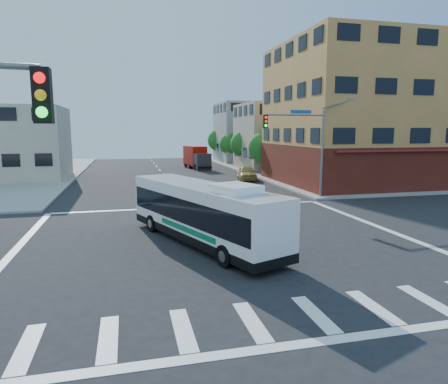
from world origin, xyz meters
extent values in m
plane|color=black|center=(0.00, 0.00, 0.00)|extent=(120.00, 120.00, 0.00)
cube|color=#99958E|center=(35.00, 35.00, 0.07)|extent=(50.00, 50.00, 0.15)
cube|color=#C98848|center=(20.00, 18.50, 7.00)|extent=(18.00, 15.00, 14.00)
cube|color=maroon|center=(20.00, 18.50, 2.00)|extent=(18.09, 15.08, 4.00)
cube|color=maroon|center=(20.00, 11.40, 3.60)|extent=(16.00, 1.60, 0.51)
cube|color=tan|center=(17.00, 34.00, 4.50)|extent=(12.00, 10.00, 9.00)
cube|color=gray|center=(17.00, 48.00, 5.00)|extent=(12.00, 10.00, 10.00)
cube|color=beige|center=(-17.00, 30.00, 4.00)|extent=(12.00, 10.00, 8.00)
cylinder|color=slate|center=(10.80, 10.80, 3.50)|extent=(0.18, 0.18, 7.00)
cylinder|color=slate|center=(8.30, 10.55, 6.60)|extent=(5.01, 0.62, 0.12)
cube|color=black|center=(5.80, 10.30, 6.10)|extent=(0.32, 0.30, 1.00)
sphere|color=#FF0C0C|center=(5.80, 10.13, 6.40)|extent=(0.20, 0.20, 0.20)
sphere|color=yellow|center=(5.80, 10.13, 6.10)|extent=(0.20, 0.20, 0.20)
sphere|color=#19FF33|center=(5.80, 10.13, 5.80)|extent=(0.20, 0.20, 0.20)
cube|color=#154F97|center=(8.80, 10.60, 6.85)|extent=(1.80, 0.22, 0.28)
cube|color=gray|center=(13.30, 11.05, 8.00)|extent=(0.50, 0.22, 0.14)
cube|color=black|center=(-5.80, -10.30, 6.10)|extent=(0.32, 0.30, 1.00)
sphere|color=#FF0C0C|center=(-5.80, -10.47, 6.40)|extent=(0.20, 0.20, 0.20)
sphere|color=yellow|center=(-5.80, -10.47, 6.10)|extent=(0.20, 0.20, 0.20)
sphere|color=#19FF33|center=(-5.80, -10.47, 5.80)|extent=(0.20, 0.20, 0.20)
cylinder|color=#342513|center=(11.80, 28.00, 0.96)|extent=(0.28, 0.28, 1.92)
sphere|color=#19581D|center=(11.80, 28.00, 3.37)|extent=(3.60, 3.60, 3.60)
sphere|color=#19581D|center=(12.20, 27.70, 4.27)|extent=(2.52, 2.52, 2.52)
cylinder|color=#342513|center=(11.80, 36.00, 1.00)|extent=(0.28, 0.28, 1.99)
sphere|color=#19581D|center=(11.80, 36.00, 3.51)|extent=(3.80, 3.80, 3.80)
sphere|color=#19581D|center=(12.20, 35.70, 4.46)|extent=(2.66, 2.66, 2.66)
cylinder|color=#342513|center=(11.80, 44.00, 0.94)|extent=(0.28, 0.28, 1.89)
sphere|color=#19581D|center=(11.80, 44.00, 3.25)|extent=(3.40, 3.40, 3.40)
sphere|color=#19581D|center=(12.20, 43.70, 4.10)|extent=(2.38, 2.38, 2.38)
cylinder|color=#342513|center=(11.80, 52.00, 1.01)|extent=(0.28, 0.28, 2.03)
sphere|color=#19581D|center=(11.80, 52.00, 3.63)|extent=(4.00, 4.00, 4.00)
sphere|color=#19581D|center=(12.20, 51.70, 4.63)|extent=(2.80, 2.80, 2.80)
cube|color=black|center=(-0.91, 0.28, 0.49)|extent=(6.03, 10.91, 0.40)
cube|color=white|center=(-0.91, 0.28, 1.59)|extent=(6.01, 10.88, 2.56)
cube|color=black|center=(-0.91, 0.28, 1.75)|extent=(5.94, 10.60, 1.12)
cube|color=black|center=(-2.82, 5.26, 1.66)|extent=(1.99, 0.81, 1.21)
cube|color=#E5590C|center=(-2.83, 5.28, 2.56)|extent=(1.62, 0.66, 0.25)
cube|color=white|center=(-0.91, 0.28, 2.82)|extent=(5.89, 10.66, 0.11)
cube|color=white|center=(0.06, -2.24, 3.04)|extent=(2.21, 2.42, 0.32)
cube|color=#076E44|center=(-1.82, -0.56, 0.94)|extent=(1.79, 4.62, 0.25)
cube|color=#076E44|center=(0.34, 0.27, 0.94)|extent=(1.79, 4.62, 0.25)
cylinder|color=black|center=(-3.15, 3.11, 0.47)|extent=(0.59, 0.97, 0.93)
cylinder|color=#99999E|center=(-3.26, 3.06, 0.47)|extent=(0.20, 0.45, 0.47)
cylinder|color=black|center=(-1.14, 3.88, 0.47)|extent=(0.59, 0.97, 0.93)
cylinder|color=#99999E|center=(-1.03, 3.93, 0.47)|extent=(0.20, 0.45, 0.47)
cylinder|color=black|center=(-0.67, -3.33, 0.47)|extent=(0.59, 0.97, 0.93)
cylinder|color=#99999E|center=(-0.78, -3.37, 0.47)|extent=(0.20, 0.45, 0.47)
cylinder|color=black|center=(1.34, -2.55, 0.47)|extent=(0.59, 0.97, 0.93)
cylinder|color=#99999E|center=(1.45, -2.51, 0.47)|extent=(0.20, 0.45, 0.47)
cube|color=#28282D|center=(5.63, 35.18, 1.15)|extent=(2.27, 2.20, 2.29)
cube|color=black|center=(5.75, 34.35, 1.50)|extent=(1.85, 0.32, 0.88)
cube|color=#AC0F04|center=(5.18, 38.50, 1.85)|extent=(2.76, 5.18, 2.65)
cube|color=black|center=(5.33, 37.45, 0.49)|extent=(2.87, 7.26, 0.26)
cylinder|color=black|center=(4.69, 35.23, 0.44)|extent=(0.36, 0.91, 0.88)
cylinder|color=black|center=(6.53, 35.48, 0.44)|extent=(0.36, 0.91, 0.88)
cylinder|color=black|center=(4.35, 37.77, 0.44)|extent=(0.36, 0.91, 0.88)
cylinder|color=black|center=(6.18, 38.02, 0.44)|extent=(0.36, 0.91, 0.88)
cylinder|color=black|center=(4.05, 39.95, 0.44)|extent=(0.36, 0.91, 0.88)
cylinder|color=black|center=(5.89, 40.20, 0.44)|extent=(0.36, 0.91, 0.88)
imported|color=tan|center=(8.50, 23.73, 0.79)|extent=(2.62, 4.86, 1.57)
camera|label=1|loc=(-4.34, -18.33, 5.49)|focal=32.00mm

